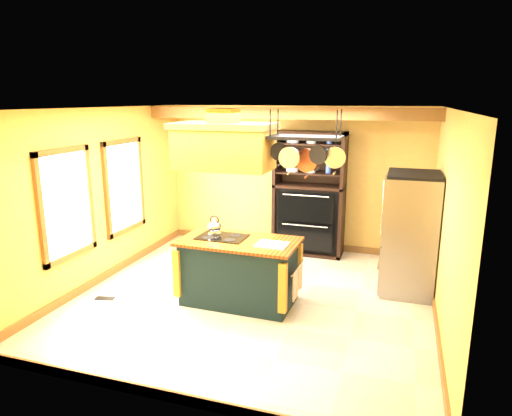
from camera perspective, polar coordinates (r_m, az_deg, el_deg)
The scene contains 15 objects.
floor at distance 6.79m, azimuth -0.31°, elevation -11.09°, with size 5.00×5.00×0.00m, color beige.
ceiling at distance 6.17m, azimuth -0.34°, elevation 12.34°, with size 5.00×5.00×0.00m, color white.
wall_back at distance 8.71m, azimuth 4.83°, elevation 3.71°, with size 5.00×0.02×2.70m, color gold.
wall_front at distance 4.15m, azimuth -11.28°, elevation -7.62°, with size 5.00×0.02×2.70m, color gold.
wall_left at distance 7.49m, azimuth -18.81°, elevation 1.43°, with size 0.02×5.00×2.70m, color gold.
wall_right at distance 6.07m, azimuth 22.71°, elevation -1.63°, with size 0.02×5.00×2.70m, color gold.
ceiling_beam at distance 7.81m, azimuth 3.65°, elevation 11.76°, with size 5.00×0.15×0.20m, color olive.
window_near at distance 6.85m, azimuth -22.55°, elevation 0.45°, with size 0.06×1.06×1.56m.
window_far at distance 7.94m, azimuth -16.08°, elevation 2.64°, with size 0.06×1.06×1.56m.
kitchen_island at distance 6.48m, azimuth -2.12°, elevation -7.82°, with size 1.66×0.95×1.11m.
range_hood at distance 6.13m, azimuth -4.03°, elevation 7.94°, with size 1.34×0.76×0.80m.
pot_rack at distance 5.82m, azimuth 6.24°, elevation 7.74°, with size 0.98×0.45×0.80m.
refrigerator at distance 7.09m, azimuth 18.57°, elevation -3.36°, with size 0.76×0.90×1.76m.
hutch at distance 8.49m, azimuth 6.67°, elevation 0.16°, with size 1.28×0.58×2.26m.
floor_register at distance 7.09m, azimuth -18.35°, elevation -10.66°, with size 0.28×0.12×0.01m, color black.
Camera 1 is at (1.93, -5.86, 2.83)m, focal length 32.00 mm.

